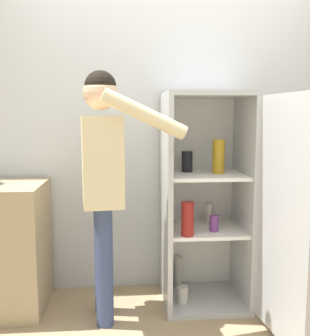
% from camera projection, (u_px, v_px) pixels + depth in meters
% --- Properties ---
extents(wall_back, '(7.00, 0.06, 2.55)m').
position_uv_depth(wall_back, '(165.00, 131.00, 3.14)').
color(wall_back, silver).
rests_on(wall_back, ground_plane).
extents(refrigerator, '(0.72, 1.18, 1.56)m').
position_uv_depth(refrigerator, '(218.00, 203.00, 2.81)').
color(refrigerator, '#B7BABC').
rests_on(refrigerator, ground_plane).
extents(person, '(0.69, 0.59, 1.69)m').
position_uv_depth(person, '(103.00, 166.00, 2.60)').
color(person, '#384770').
rests_on(person, ground_plane).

